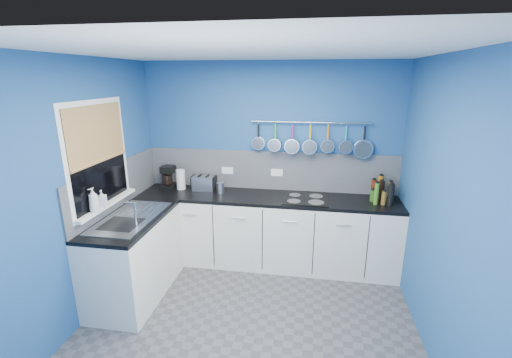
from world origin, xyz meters
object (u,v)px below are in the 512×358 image
(paper_towel, at_px, (181,179))
(toaster, at_px, (204,183))
(hob, at_px, (305,199))
(soap_bottle_b, at_px, (102,198))
(canister, at_px, (220,188))
(coffee_maker, at_px, (168,177))
(soap_bottle_a, at_px, (93,200))

(paper_towel, distance_m, toaster, 0.31)
(toaster, relative_size, hob, 0.54)
(soap_bottle_b, distance_m, hob, 2.24)
(soap_bottle_b, bearing_deg, hob, 25.57)
(hob, bearing_deg, canister, 176.56)
(paper_towel, height_order, hob, paper_towel)
(soap_bottle_b, bearing_deg, coffee_maker, 78.73)
(paper_towel, bearing_deg, toaster, 3.09)
(soap_bottle_b, height_order, toaster, soap_bottle_b)
(paper_towel, distance_m, coffee_maker, 0.18)
(soap_bottle_a, distance_m, coffee_maker, 1.27)
(coffee_maker, height_order, toaster, coffee_maker)
(soap_bottle_a, height_order, toaster, soap_bottle_a)
(coffee_maker, xyz_separation_m, toaster, (0.48, 0.01, -0.06))
(soap_bottle_b, xyz_separation_m, hob, (2.01, 0.96, -0.23))
(soap_bottle_b, bearing_deg, canister, 47.22)
(soap_bottle_a, relative_size, coffee_maker, 0.81)
(soap_bottle_a, height_order, hob, soap_bottle_a)
(soap_bottle_b, relative_size, canister, 1.25)
(paper_towel, distance_m, hob, 1.62)
(paper_towel, xyz_separation_m, toaster, (0.31, 0.02, -0.04))
(coffee_maker, relative_size, toaster, 1.03)
(canister, bearing_deg, hob, -3.44)
(toaster, bearing_deg, coffee_maker, 178.81)
(soap_bottle_a, bearing_deg, paper_towel, 72.16)
(canister, xyz_separation_m, hob, (1.06, -0.06, -0.06))
(toaster, bearing_deg, hob, -9.53)
(canister, bearing_deg, soap_bottle_a, -129.34)
(toaster, height_order, hob, toaster)
(paper_towel, relative_size, canister, 1.87)
(toaster, distance_m, canister, 0.26)
(soap_bottle_b, relative_size, coffee_maker, 0.58)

